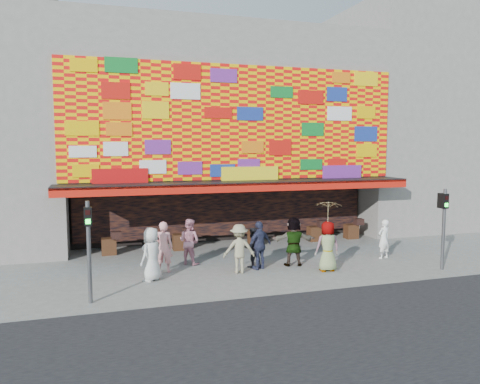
{
  "coord_description": "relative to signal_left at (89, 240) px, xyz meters",
  "views": [
    {
      "loc": [
        -5.97,
        -15.44,
        4.59
      ],
      "look_at": [
        -0.54,
        2.0,
        2.75
      ],
      "focal_mm": 35.0,
      "sensor_mm": 36.0,
      "label": 1
    }
  ],
  "objects": [
    {
      "name": "parasol",
      "position": [
        8.24,
        1.07,
        0.28
      ],
      "size": [
        1.17,
        1.19,
        1.83
      ],
      "color": "#F1E098",
      "rests_on": "ground"
    },
    {
      "name": "ped_e",
      "position": [
        5.97,
        2.05,
        -0.96
      ],
      "size": [
        1.14,
        0.79,
        1.8
      ],
      "primitive_type": "imported",
      "rotation": [
        0.0,
        0.0,
        3.51
      ],
      "color": "#2C314D",
      "rests_on": "ground"
    },
    {
      "name": "neighbor_right",
      "position": [
        19.2,
        9.5,
        4.14
      ],
      "size": [
        11.0,
        8.0,
        12.0
      ],
      "primitive_type": "cube",
      "color": "gray",
      "rests_on": "ground"
    },
    {
      "name": "ped_f",
      "position": [
        7.38,
        2.16,
        -0.92
      ],
      "size": [
        1.82,
        0.93,
        1.87
      ],
      "primitive_type": "imported",
      "rotation": [
        0.0,
        0.0,
        2.92
      ],
      "color": "gray",
      "rests_on": "ground"
    },
    {
      "name": "signal_right",
      "position": [
        12.4,
        0.0,
        0.0
      ],
      "size": [
        0.22,
        0.2,
        3.0
      ],
      "color": "#59595B",
      "rests_on": "ground"
    },
    {
      "name": "ped_g",
      "position": [
        8.24,
        1.07,
        -0.94
      ],
      "size": [
        0.94,
        0.66,
        1.84
      ],
      "primitive_type": "imported",
      "rotation": [
        0.0,
        0.0,
        3.06
      ],
      "color": "gray",
      "rests_on": "ground"
    },
    {
      "name": "ped_b",
      "position": [
        2.51,
        2.69,
        -0.93
      ],
      "size": [
        0.78,
        0.62,
        1.86
      ],
      "primitive_type": "imported",
      "rotation": [
        0.0,
        0.0,
        2.85
      ],
      "color": "pink",
      "rests_on": "ground"
    },
    {
      "name": "ground",
      "position": [
        6.2,
        1.5,
        -1.86
      ],
      "size": [
        90.0,
        90.0,
        0.0
      ],
      "primitive_type": "plane",
      "color": "slate",
      "rests_on": "ground"
    },
    {
      "name": "ped_h",
      "position": [
        11.33,
        2.12,
        -1.06
      ],
      "size": [
        0.66,
        0.51,
        1.59
      ],
      "primitive_type": "imported",
      "rotation": [
        0.0,
        0.0,
        3.38
      ],
      "color": "white",
      "rests_on": "ground"
    },
    {
      "name": "ped_d",
      "position": [
        5.09,
        1.8,
        -0.98
      ],
      "size": [
        1.21,
        0.79,
        1.77
      ],
      "primitive_type": "imported",
      "rotation": [
        0.0,
        0.0,
        3.02
      ],
      "color": "tan",
      "rests_on": "ground"
    },
    {
      "name": "shop_building",
      "position": [
        6.2,
        9.68,
        3.37
      ],
      "size": [
        15.2,
        9.4,
        10.0
      ],
      "color": "gray",
      "rests_on": "ground"
    },
    {
      "name": "ped_a",
      "position": [
        1.98,
        1.76,
        -0.95
      ],
      "size": [
        1.05,
        1.03,
        1.82
      ],
      "primitive_type": "imported",
      "rotation": [
        0.0,
        0.0,
        3.9
      ],
      "color": "silver",
      "rests_on": "ground"
    },
    {
      "name": "ped_i",
      "position": [
        3.63,
        3.56,
        -0.97
      ],
      "size": [
        1.08,
        1.08,
        1.77
      ],
      "primitive_type": "imported",
      "rotation": [
        0.0,
        0.0,
        2.36
      ],
      "color": "pink",
      "rests_on": "ground"
    },
    {
      "name": "ped_c",
      "position": [
        5.8,
        2.41,
        -1.11
      ],
      "size": [
        0.85,
        0.74,
        1.51
      ],
      "primitive_type": "imported",
      "rotation": [
        0.0,
        0.0,
        3.4
      ],
      "color": "black",
      "rests_on": "ground"
    },
    {
      "name": "road_strip",
      "position": [
        6.2,
        -5.0,
        -1.85
      ],
      "size": [
        30.0,
        8.0,
        0.02
      ],
      "primitive_type": "cube",
      "color": "black",
      "rests_on": "ground"
    },
    {
      "name": "signal_left",
      "position": [
        0.0,
        0.0,
        0.0
      ],
      "size": [
        0.22,
        0.2,
        3.0
      ],
      "color": "#59595B",
      "rests_on": "ground"
    }
  ]
}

